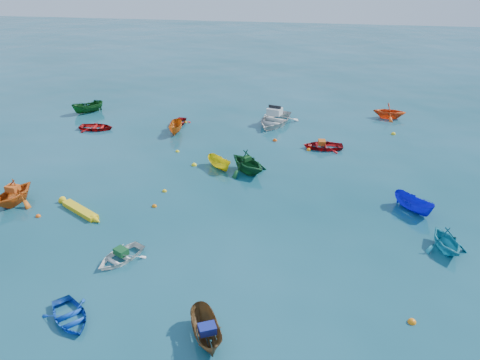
# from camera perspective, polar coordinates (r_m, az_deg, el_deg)

# --- Properties ---
(ground) EXTENTS (160.00, 160.00, 0.00)m
(ground) POSITION_cam_1_polar(r_m,az_deg,el_deg) (26.89, -1.72, -5.48)
(ground) COLOR #093D47
(ground) RESTS_ON ground
(dinghy_blue_sw) EXTENTS (3.25, 3.25, 0.56)m
(dinghy_blue_sw) POSITION_cam_1_polar(r_m,az_deg,el_deg) (22.05, -19.95, -15.71)
(dinghy_blue_sw) COLOR #0E43B6
(dinghy_blue_sw) RESTS_ON ground
(dinghy_white_near) EXTENTS (2.97, 3.27, 0.56)m
(dinghy_white_near) POSITION_cam_1_polar(r_m,az_deg,el_deg) (24.89, -14.36, -9.37)
(dinghy_white_near) COLOR white
(dinghy_white_near) RESTS_ON ground
(sampan_brown_mid) EXTENTS (2.19, 3.01, 1.09)m
(sampan_brown_mid) POSITION_cam_1_polar(r_m,az_deg,el_deg) (20.07, -4.04, -18.83)
(sampan_brown_mid) COLOR brown
(sampan_brown_mid) RESTS_ON ground
(dinghy_orange_w) EXTENTS (3.12, 3.48, 1.65)m
(dinghy_orange_w) POSITION_cam_1_polar(r_m,az_deg,el_deg) (32.25, -25.70, -2.53)
(dinghy_orange_w) COLOR #D35C13
(dinghy_orange_w) RESTS_ON ground
(sampan_yellow_mid) EXTENTS (2.41, 2.38, 0.95)m
(sampan_yellow_mid) POSITION_cam_1_polar(r_m,az_deg,el_deg) (33.63, -2.51, 1.46)
(sampan_yellow_mid) COLOR yellow
(sampan_yellow_mid) RESTS_ON ground
(dinghy_cyan_se) EXTENTS (2.80, 3.05, 1.36)m
(dinghy_cyan_se) POSITION_cam_1_polar(r_m,az_deg,el_deg) (27.07, 23.66, -7.77)
(dinghy_cyan_se) COLOR teal
(dinghy_cyan_se) RESTS_ON ground
(dinghy_red_nw) EXTENTS (3.03, 2.22, 0.61)m
(dinghy_red_nw) POSITION_cam_1_polar(r_m,az_deg,el_deg) (42.82, -17.08, 5.93)
(dinghy_red_nw) COLOR #A40D0D
(dinghy_red_nw) RESTS_ON ground
(sampan_orange_n) EXTENTS (1.34, 2.80, 1.04)m
(sampan_orange_n) POSITION_cam_1_polar(r_m,az_deg,el_deg) (40.58, -7.81, 5.75)
(sampan_orange_n) COLOR #CA6213
(sampan_orange_n) RESTS_ON ground
(dinghy_green_n) EXTENTS (4.33, 4.31, 1.73)m
(dinghy_green_n) POSITION_cam_1_polar(r_m,az_deg,el_deg) (33.02, 0.89, 0.98)
(dinghy_green_n) COLOR #135125
(dinghy_green_n) RESTS_ON ground
(dinghy_red_ne) EXTENTS (3.25, 2.44, 0.64)m
(dinghy_red_ne) POSITION_cam_1_polar(r_m,az_deg,el_deg) (37.56, 10.05, 3.84)
(dinghy_red_ne) COLOR #AC0E12
(dinghy_red_ne) RESTS_ON ground
(sampan_blue_far) EXTENTS (2.62, 2.77, 1.07)m
(sampan_blue_far) POSITION_cam_1_polar(r_m,az_deg,el_deg) (30.09, 20.27, -3.53)
(sampan_blue_far) COLOR #1012D0
(sampan_blue_far) RESTS_ON ground
(dinghy_red_far) EXTENTS (2.16, 2.84, 0.55)m
(dinghy_red_far) POSITION_cam_1_polar(r_m,az_deg,el_deg) (42.40, -7.63, 6.69)
(dinghy_red_far) COLOR #A70D10
(dinghy_red_far) RESTS_ON ground
(dinghy_orange_far) EXTENTS (3.09, 2.73, 1.52)m
(dinghy_orange_far) POSITION_cam_1_polar(r_m,az_deg,el_deg) (45.89, 17.65, 7.22)
(dinghy_orange_far) COLOR #EA4E16
(dinghy_orange_far) RESTS_ON ground
(sampan_green_far) EXTENTS (2.94, 2.89, 1.16)m
(sampan_green_far) POSITION_cam_1_polar(r_m,az_deg,el_deg) (47.54, -17.96, 7.83)
(sampan_green_far) COLOR #114C18
(sampan_green_far) RESTS_ON ground
(kayak_yellow) EXTENTS (3.49, 2.42, 0.37)m
(kayak_yellow) POSITION_cam_1_polar(r_m,az_deg,el_deg) (29.67, -18.87, -3.74)
(kayak_yellow) COLOR yellow
(kayak_yellow) RESTS_ON ground
(motorboat_white) EXTENTS (4.74, 5.69, 1.62)m
(motorboat_white) POSITION_cam_1_polar(r_m,az_deg,el_deg) (42.37, 4.20, 6.84)
(motorboat_white) COLOR silver
(motorboat_white) RESTS_ON ground
(tarp_green_a) EXTENTS (0.83, 0.76, 0.32)m
(tarp_green_a) POSITION_cam_1_polar(r_m,az_deg,el_deg) (24.68, -14.29, -8.44)
(tarp_green_a) COLOR #134D24
(tarp_green_a) RESTS_ON dinghy_white_near
(tarp_blue_a) EXTENTS (0.84, 0.76, 0.33)m
(tarp_blue_a) POSITION_cam_1_polar(r_m,az_deg,el_deg) (19.46, -4.01, -17.66)
(tarp_blue_a) COLOR navy
(tarp_blue_a) RESTS_ON sampan_brown_mid
(tarp_orange_a) EXTENTS (0.82, 0.67, 0.36)m
(tarp_orange_a) POSITION_cam_1_polar(r_m,az_deg,el_deg) (31.85, -25.99, -0.91)
(tarp_orange_a) COLOR #DB5216
(tarp_orange_a) RESTS_ON dinghy_orange_w
(tarp_green_b) EXTENTS (0.73, 0.74, 0.29)m
(tarp_green_b) POSITION_cam_1_polar(r_m,az_deg,el_deg) (32.67, 0.80, 2.63)
(tarp_green_b) COLOR #104217
(tarp_green_b) RESTS_ON dinghy_green_n
(tarp_orange_b) EXTENTS (0.59, 0.75, 0.34)m
(tarp_orange_b) POSITION_cam_1_polar(r_m,az_deg,el_deg) (37.37, 9.95, 4.55)
(tarp_orange_b) COLOR #C95314
(tarp_orange_b) RESTS_ON dinghy_red_ne
(buoy_or_a) EXTENTS (0.31, 0.31, 0.31)m
(buoy_or_a) POSITION_cam_1_polar(r_m,az_deg,el_deg) (30.11, -23.39, -4.12)
(buoy_or_a) COLOR #F8580D
(buoy_or_a) RESTS_ON ground
(buoy_ye_a) EXTENTS (0.31, 0.31, 0.31)m
(buoy_ye_a) POSITION_cam_1_polar(r_m,az_deg,el_deg) (30.79, -9.19, -1.39)
(buoy_ye_a) COLOR gold
(buoy_ye_a) RESTS_ON ground
(buoy_or_b) EXTENTS (0.36, 0.36, 0.36)m
(buoy_or_b) POSITION_cam_1_polar(r_m,az_deg,el_deg) (21.95, 20.21, -15.98)
(buoy_or_b) COLOR orange
(buoy_or_b) RESTS_ON ground
(buoy_ye_b) EXTENTS (0.30, 0.30, 0.30)m
(buoy_ye_b) POSITION_cam_1_polar(r_m,az_deg,el_deg) (36.65, -7.64, 3.44)
(buoy_ye_b) COLOR yellow
(buoy_ye_b) RESTS_ON ground
(buoy_or_c) EXTENTS (0.32, 0.32, 0.32)m
(buoy_or_c) POSITION_cam_1_polar(r_m,az_deg,el_deg) (29.15, -10.39, -3.20)
(buoy_or_c) COLOR #D06A0B
(buoy_or_c) RESTS_ON ground
(buoy_ye_c) EXTENTS (0.39, 0.39, 0.39)m
(buoy_ye_c) POSITION_cam_1_polar(r_m,az_deg,el_deg) (34.18, -5.62, 1.78)
(buoy_ye_c) COLOR yellow
(buoy_ye_c) RESTS_ON ground
(buoy_or_d) EXTENTS (0.37, 0.37, 0.37)m
(buoy_or_d) POSITION_cam_1_polar(r_m,az_deg,el_deg) (37.00, 8.37, 3.62)
(buoy_or_d) COLOR orange
(buoy_or_d) RESTS_ON ground
(buoy_ye_d) EXTENTS (0.31, 0.31, 0.31)m
(buoy_ye_d) POSITION_cam_1_polar(r_m,az_deg,el_deg) (42.87, -6.67, 6.97)
(buoy_ye_d) COLOR yellow
(buoy_ye_d) RESTS_ON ground
(buoy_or_e) EXTENTS (0.38, 0.38, 0.38)m
(buoy_or_e) POSITION_cam_1_polar(r_m,az_deg,el_deg) (38.54, 4.28, 4.79)
(buoy_or_e) COLOR #EA4B0C
(buoy_or_e) RESTS_ON ground
(buoy_ye_e) EXTENTS (0.39, 0.39, 0.39)m
(buoy_ye_e) POSITION_cam_1_polar(r_m,az_deg,el_deg) (41.88, 18.18, 5.31)
(buoy_ye_e) COLOR yellow
(buoy_ye_e) RESTS_ON ground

